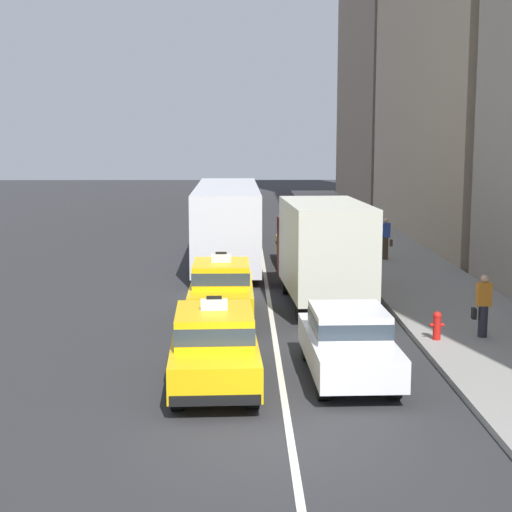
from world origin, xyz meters
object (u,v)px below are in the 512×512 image
sedan_right_nearest (348,341)px  pedestrian_near_crosswalk (386,239)px  box_truck_right_second (321,248)px  sedan_left_fourth (225,221)px  taxi_right_third (302,245)px  taxi_left_second (221,288)px  pedestrian_trailing (483,306)px  fire_hydrant (437,324)px  bus_left_third (227,220)px  taxi_left_nearest (214,345)px

sedan_right_nearest → pedestrian_near_crosswalk: size_ratio=2.51×
box_truck_right_second → pedestrian_near_crosswalk: bearing=66.2°
box_truck_right_second → pedestrian_near_crosswalk: 8.63m
sedan_left_fourth → taxi_right_third: taxi_right_third is taller
taxi_left_second → pedestrian_near_crosswalk: bearing=56.4°
taxi_left_second → box_truck_right_second: 3.79m
box_truck_right_second → pedestrian_trailing: box_truck_right_second is taller
taxi_left_second → fire_hydrant: bearing=-29.5°
taxi_left_second → box_truck_right_second: box_truck_right_second is taller
pedestrian_near_crosswalk → pedestrian_trailing: (0.21, -12.74, -0.06)m
sedan_right_nearest → fire_hydrant: (2.62, 2.68, -0.30)m
bus_left_third → pedestrian_trailing: 14.47m
sedan_right_nearest → box_truck_right_second: size_ratio=0.62×
taxi_right_third → pedestrian_near_crosswalk: bearing=12.2°
taxi_right_third → sedan_left_fourth: bearing=109.8°
sedan_left_fourth → fire_hydrant: size_ratio=5.99×
taxi_left_second → taxi_right_third: same height
sedan_right_nearest → taxi_right_third: 14.92m
taxi_left_second → fire_hydrant: 6.38m
taxi_left_nearest → sedan_left_fourth: bearing=90.8°
taxi_left_second → pedestrian_near_crosswalk: taxi_left_second is taller
fire_hydrant → taxi_right_third: bearing=101.7°
sedan_right_nearest → taxi_right_third: taxi_right_third is taller
taxi_left_nearest → sedan_right_nearest: bearing=8.6°
taxi_left_nearest → box_truck_right_second: size_ratio=0.65×
pedestrian_near_crosswalk → pedestrian_trailing: 12.74m
bus_left_third → fire_hydrant: bearing=-66.8°
sedan_right_nearest → taxi_left_second: bearing=116.7°
fire_hydrant → pedestrian_trailing: bearing=12.0°
pedestrian_trailing → fire_hydrant: pedestrian_trailing is taller
fire_hydrant → sedan_left_fourth: bearing=105.3°
taxi_right_third → sedan_right_nearest: bearing=-90.3°
sedan_right_nearest → pedestrian_trailing: size_ratio=2.68×
taxi_left_second → bus_left_third: size_ratio=0.41×
sedan_left_fourth → taxi_right_third: 9.73m
fire_hydrant → sedan_right_nearest: bearing=-134.3°
pedestrian_near_crosswalk → fire_hydrant: bearing=-94.5°
taxi_right_third → pedestrian_trailing: (3.78, -11.97, 0.08)m
sedan_right_nearest → fire_hydrant: bearing=45.7°
sedan_right_nearest → pedestrian_near_crosswalk: bearing=77.0°
bus_left_third → taxi_right_third: bus_left_third is taller
taxi_left_nearest → pedestrian_trailing: taxi_left_nearest is taller
bus_left_third → box_truck_right_second: size_ratio=1.59×
sedan_left_fourth → box_truck_right_second: bearing=-78.2°
box_truck_right_second → taxi_right_third: 7.16m
bus_left_third → box_truck_right_second: bearing=-68.4°
pedestrian_trailing → pedestrian_near_crosswalk: bearing=91.0°
taxi_left_second → sedan_left_fourth: taxi_left_second is taller
sedan_left_fourth → taxi_right_third: size_ratio=0.95×
sedan_left_fourth → pedestrian_near_crosswalk: pedestrian_near_crosswalk is taller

